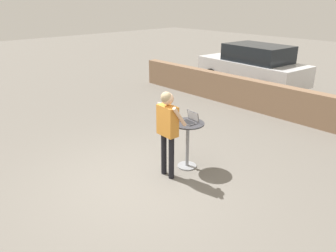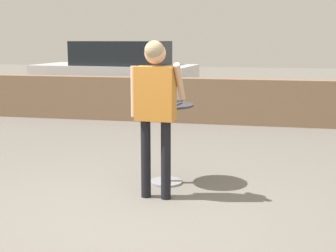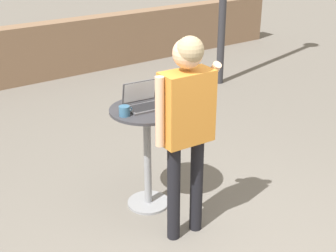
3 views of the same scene
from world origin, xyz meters
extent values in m
plane|color=slate|center=(0.00, 0.00, 0.00)|extent=(50.00, 50.00, 0.00)
cube|color=#84664C|center=(0.00, 5.42, 0.47)|extent=(12.05, 0.35, 0.95)
cylinder|color=gray|center=(0.16, 1.13, 0.01)|extent=(0.40, 0.40, 0.03)
cylinder|color=gray|center=(0.16, 1.13, 0.50)|extent=(0.07, 0.07, 0.94)
cylinder|color=#333338|center=(0.16, 1.13, 0.98)|extent=(0.67, 0.67, 0.02)
cube|color=#515156|center=(0.16, 1.13, 1.00)|extent=(0.36, 0.25, 0.02)
cube|color=black|center=(0.16, 1.13, 1.01)|extent=(0.31, 0.20, 0.00)
cube|color=#515156|center=(0.17, 1.26, 1.11)|extent=(0.34, 0.09, 0.21)
cube|color=white|center=(0.17, 1.25, 1.12)|extent=(0.31, 0.08, 0.18)
cylinder|color=#336084|center=(-0.09, 1.10, 1.04)|extent=(0.09, 0.09, 0.09)
torus|color=#336084|center=(-0.03, 1.10, 1.04)|extent=(0.04, 0.01, 0.04)
cylinder|color=black|center=(0.04, 0.57, 0.45)|extent=(0.11, 0.11, 0.89)
cylinder|color=black|center=(0.28, 0.55, 0.45)|extent=(0.11, 0.11, 0.89)
cube|color=orange|center=(0.16, 0.56, 1.18)|extent=(0.44, 0.24, 0.59)
sphere|color=#DBAD89|center=(0.16, 0.56, 1.62)|extent=(0.23, 0.23, 0.23)
sphere|color=#9E8966|center=(0.16, 0.53, 1.65)|extent=(0.21, 0.21, 0.21)
cylinder|color=#DBAD89|center=(-0.09, 0.58, 1.20)|extent=(0.07, 0.07, 0.56)
cylinder|color=#DBAD89|center=(0.41, 0.63, 1.31)|extent=(0.09, 0.33, 0.43)
cube|color=silver|center=(-2.65, 7.64, 0.69)|extent=(4.38, 2.16, 0.78)
cube|color=black|center=(-2.44, 7.62, 1.39)|extent=(2.46, 1.78, 0.62)
cylinder|color=black|center=(-4.03, 6.92, 0.33)|extent=(0.69, 0.28, 0.67)
cylinder|color=black|center=(-3.88, 8.60, 0.33)|extent=(0.69, 0.28, 0.67)
cylinder|color=black|center=(-1.42, 6.68, 0.33)|extent=(0.69, 0.28, 0.67)
cylinder|color=black|center=(-1.26, 8.36, 0.33)|extent=(0.69, 0.28, 0.67)
camera|label=1|loc=(4.40, -3.37, 3.36)|focal=35.00mm
camera|label=2|loc=(1.33, -4.35, 1.78)|focal=50.00mm
camera|label=3|loc=(-1.96, -2.08, 2.53)|focal=50.00mm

